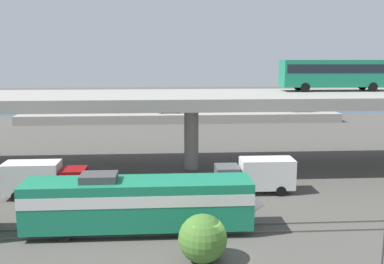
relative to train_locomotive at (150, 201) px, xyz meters
The scene contains 19 objects.
ground_plane 5.94m from the train_locomotive, 46.46° to the right, with size 260.00×260.00×0.00m, color #4C4944.
rail_strip_near 4.42m from the train_locomotive, 10.72° to the right, with size 110.00×0.12×0.12m, color #59544C.
rail_strip_far 4.42m from the train_locomotive, 10.72° to the left, with size 110.00×0.12×0.12m, color #59544C.
train_locomotive is the anchor object (origin of this frame).
highway_overpass 17.20m from the train_locomotive, 76.64° to the left, with size 96.00×11.51×7.97m.
transit_bus_on_overpass 28.01m from the train_locomotive, 42.66° to the left, with size 12.00×2.68×3.40m.
service_truck_west 12.17m from the train_locomotive, 140.09° to the left, with size 6.80×2.46×3.04m.
service_truck_east 11.95m from the train_locomotive, 40.79° to the left, with size 6.80×2.46×3.04m.
pier_parking_lot 51.16m from the train_locomotive, 85.74° to the left, with size 57.03×12.54×1.54m, color gray.
parked_car_0 47.94m from the train_locomotive, 87.69° to the left, with size 4.59×1.89×1.50m.
parked_car_1 52.43m from the train_locomotive, 73.05° to the left, with size 4.47×1.86×1.50m.
parked_car_2 54.43m from the train_locomotive, 99.30° to the left, with size 4.66×1.90×1.50m.
parked_car_3 52.56m from the train_locomotive, 109.10° to the left, with size 4.29×1.83×1.50m.
parked_car_4 50.06m from the train_locomotive, 96.09° to the left, with size 4.01×1.87×1.50m.
parked_car_5 56.16m from the train_locomotive, 64.61° to the left, with size 4.30×1.86×1.50m.
parked_car_6 54.81m from the train_locomotive, 61.52° to the left, with size 4.13×1.83×1.50m.
parked_car_7 50.47m from the train_locomotive, 78.37° to the left, with size 4.12×1.98×1.50m.
harbor_water 74.13m from the train_locomotive, 87.06° to the left, with size 140.00×36.00×0.01m, color navy.
shrub_right 5.53m from the train_locomotive, 54.24° to the right, with size 2.87×2.87×2.87m, color #44722C.
Camera 1 is at (-2.69, -23.55, 12.08)m, focal length 39.71 mm.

